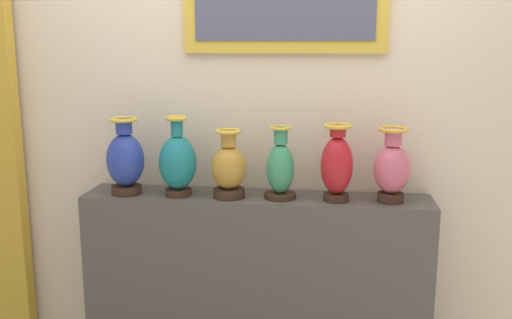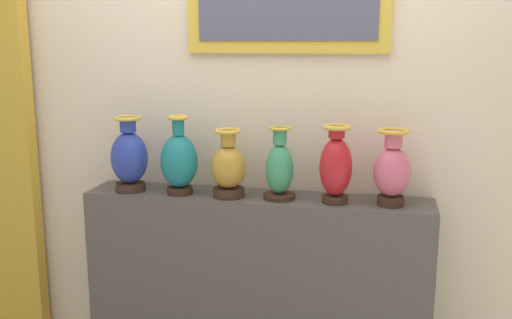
# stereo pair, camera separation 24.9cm
# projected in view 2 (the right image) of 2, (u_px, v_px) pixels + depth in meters

# --- Properties ---
(display_shelf) EXTENTS (1.71, 0.29, 1.01)m
(display_shelf) POSITION_uv_depth(u_px,v_px,m) (256.00, 291.00, 2.91)
(display_shelf) COLOR #4C4742
(display_shelf) RESTS_ON ground_plane
(back_wall) EXTENTS (3.78, 0.14, 2.84)m
(back_wall) POSITION_uv_depth(u_px,v_px,m) (265.00, 104.00, 2.92)
(back_wall) COLOR beige
(back_wall) RESTS_ON ground_plane
(curtain_gold) EXTENTS (0.39, 0.08, 2.58)m
(curtain_gold) POSITION_uv_depth(u_px,v_px,m) (0.00, 127.00, 3.16)
(curtain_gold) COLOR gold
(curtain_gold) RESTS_ON ground_plane
(vase_cobalt) EXTENTS (0.19, 0.19, 0.38)m
(vase_cobalt) POSITION_uv_depth(u_px,v_px,m) (129.00, 157.00, 2.88)
(vase_cobalt) COLOR #382319
(vase_cobalt) RESTS_ON display_shelf
(vase_teal) EXTENTS (0.18, 0.18, 0.39)m
(vase_teal) POSITION_uv_depth(u_px,v_px,m) (179.00, 161.00, 2.82)
(vase_teal) COLOR #382319
(vase_teal) RESTS_ON display_shelf
(vase_ochre) EXTENTS (0.17, 0.17, 0.33)m
(vase_ochre) POSITION_uv_depth(u_px,v_px,m) (228.00, 168.00, 2.77)
(vase_ochre) COLOR #382319
(vase_ochre) RESTS_ON display_shelf
(vase_jade) EXTENTS (0.15, 0.15, 0.35)m
(vase_jade) POSITION_uv_depth(u_px,v_px,m) (280.00, 169.00, 2.73)
(vase_jade) COLOR #382319
(vase_jade) RESTS_ON display_shelf
(vase_crimson) EXTENTS (0.15, 0.15, 0.37)m
(vase_crimson) POSITION_uv_depth(u_px,v_px,m) (336.00, 166.00, 2.66)
(vase_crimson) COLOR #382319
(vase_crimson) RESTS_ON display_shelf
(vase_rose) EXTENTS (0.17, 0.17, 0.36)m
(vase_rose) POSITION_uv_depth(u_px,v_px,m) (392.00, 170.00, 2.62)
(vase_rose) COLOR #382319
(vase_rose) RESTS_ON display_shelf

